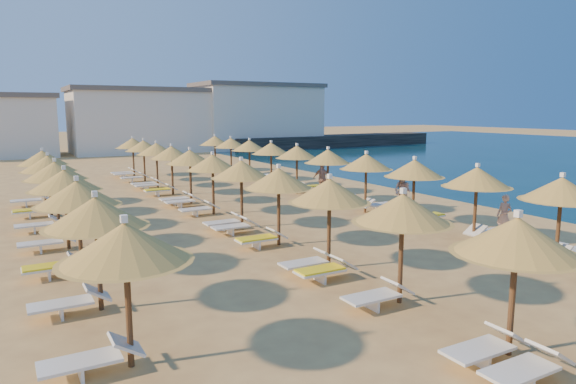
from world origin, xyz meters
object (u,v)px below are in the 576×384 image
parasol_row_east (346,160)px  beachgoer_a (504,216)px  parasol_row_west (226,167)px  jetty (335,141)px  beachgoer_c (322,179)px  beachgoer_b (403,192)px

parasol_row_east → beachgoer_a: bearing=-77.8°
beachgoer_a → parasol_row_west: bearing=-139.3°
jetty → parasol_row_east: parasol_row_east is taller
parasol_row_west → beachgoer_c: parasol_row_west is taller
beachgoer_c → beachgoer_b: bearing=-24.8°
parasol_row_west → beachgoer_a: (8.09, -7.93, -1.55)m
beachgoer_a → beachgoer_c: beachgoer_c is taller
parasol_row_east → beachgoer_b: size_ratio=20.64×
parasol_row_east → beachgoer_b: 3.14m
beachgoer_a → beachgoer_b: bearing=173.4°
jetty → parasol_row_west: size_ratio=0.80×
jetty → parasol_row_west: bearing=-132.8°
parasol_row_west → beachgoer_c: 8.45m
parasol_row_west → beachgoer_b: 8.64m
jetty → beachgoer_c: beachgoer_c is taller
jetty → beachgoer_a: bearing=-119.5°
jetty → beachgoer_b: size_ratio=16.43×
beachgoer_b → beachgoer_c: 5.87m
parasol_row_west → beachgoer_c: (7.43, 3.77, -1.46)m
jetty → parasol_row_east: 43.32m
parasol_row_west → beachgoer_c: size_ratio=20.60×
beachgoer_a → jetty: bearing=148.1°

